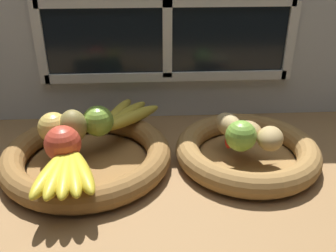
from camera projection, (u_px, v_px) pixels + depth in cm
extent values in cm
cube|color=olive|center=(174.00, 178.00, 79.58)|extent=(140.00, 90.00, 3.00)
cube|color=silver|center=(167.00, 15.00, 93.11)|extent=(140.00, 3.00, 55.00)
cube|color=black|center=(167.00, 2.00, 89.83)|extent=(64.00, 0.80, 38.00)
cube|color=white|center=(167.00, 2.00, 89.30)|extent=(2.40, 1.20, 38.00)
cube|color=white|center=(167.00, 2.00, 89.30)|extent=(64.00, 1.20, 2.40)
cube|color=white|center=(33.00, 3.00, 87.67)|extent=(2.40, 1.20, 40.40)
cube|color=white|center=(297.00, 1.00, 90.92)|extent=(2.40, 1.20, 40.40)
cube|color=white|center=(167.00, 77.00, 97.92)|extent=(64.00, 1.20, 2.40)
cylinder|color=brown|center=(88.00, 164.00, 81.15)|extent=(25.64, 25.64, 1.00)
torus|color=brown|center=(87.00, 155.00, 80.17)|extent=(36.56, 36.56, 5.29)
cylinder|color=olive|center=(246.00, 159.00, 82.94)|extent=(21.75, 21.75, 1.00)
torus|color=olive|center=(247.00, 151.00, 81.96)|extent=(31.82, 31.82, 5.29)
sphere|color=#7AA338|center=(98.00, 121.00, 81.42)|extent=(6.90, 6.90, 6.90)
sphere|color=#CC422D|center=(63.00, 144.00, 72.12)|extent=(7.23, 7.23, 7.23)
sphere|color=#DBB756|center=(54.00, 127.00, 78.89)|extent=(6.67, 6.67, 6.67)
ellipsoid|color=olive|center=(73.00, 126.00, 78.72)|extent=(7.85, 7.99, 7.33)
ellipsoid|color=gold|center=(52.00, 172.00, 66.83)|extent=(6.84, 16.50, 3.31)
ellipsoid|color=gold|center=(59.00, 172.00, 66.72)|extent=(4.43, 16.36, 3.31)
ellipsoid|color=gold|center=(66.00, 172.00, 66.80)|extent=(4.68, 16.39, 3.31)
ellipsoid|color=gold|center=(73.00, 171.00, 67.04)|extent=(7.08, 16.49, 3.31)
ellipsoid|color=gold|center=(80.00, 170.00, 67.46)|extent=(9.31, 16.19, 3.31)
sphere|color=brown|center=(70.00, 150.00, 73.93)|extent=(2.97, 2.97, 2.97)
ellipsoid|color=gold|center=(132.00, 118.00, 87.54)|extent=(14.81, 14.06, 2.98)
ellipsoid|color=gold|center=(125.00, 115.00, 88.69)|extent=(11.96, 16.27, 2.98)
ellipsoid|color=gold|center=(117.00, 114.00, 89.43)|extent=(8.38, 17.49, 2.98)
sphere|color=brown|center=(102.00, 130.00, 81.93)|extent=(2.69, 2.69, 2.69)
ellipsoid|color=#A38451|center=(249.00, 131.00, 79.76)|extent=(7.44, 7.84, 4.39)
ellipsoid|color=tan|center=(270.00, 138.00, 76.76)|extent=(7.37, 8.16, 4.89)
ellipsoid|color=tan|center=(229.00, 125.00, 82.14)|extent=(7.23, 8.97, 4.88)
sphere|color=#7AAD3D|center=(241.00, 137.00, 75.43)|extent=(6.48, 6.48, 6.48)
cone|color=red|center=(252.00, 139.00, 78.75)|extent=(11.83, 4.89, 2.34)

